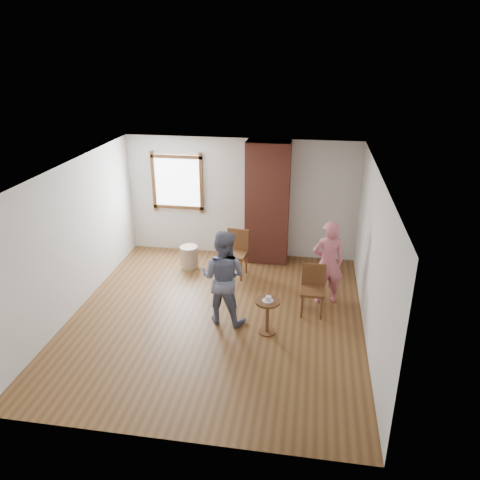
% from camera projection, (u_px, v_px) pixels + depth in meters
% --- Properties ---
extents(ground, '(5.50, 5.50, 0.00)m').
position_uv_depth(ground, '(216.00, 318.00, 8.12)').
color(ground, brown).
rests_on(ground, ground).
extents(room_shell, '(5.04, 5.52, 2.62)m').
position_uv_depth(room_shell, '(218.00, 208.00, 7.97)').
color(room_shell, silver).
rests_on(room_shell, ground).
extents(brick_chimney, '(0.90, 0.50, 2.60)m').
position_uv_depth(brick_chimney, '(267.00, 203.00, 9.80)').
color(brick_chimney, brown).
rests_on(brick_chimney, ground).
extents(stoneware_crock, '(0.45, 0.45, 0.48)m').
position_uv_depth(stoneware_crock, '(189.00, 257.00, 9.84)').
color(stoneware_crock, tan).
rests_on(stoneware_crock, ground).
extents(dark_pot, '(0.19, 0.19, 0.15)m').
position_uv_depth(dark_pot, '(190.00, 253.00, 10.43)').
color(dark_pot, black).
rests_on(dark_pot, ground).
extents(dining_chair_left, '(0.50, 0.50, 0.95)m').
position_uv_depth(dining_chair_left, '(236.00, 250.00, 9.44)').
color(dining_chair_left, brown).
rests_on(dining_chair_left, ground).
extents(dining_chair_right, '(0.42, 0.42, 0.88)m').
position_uv_depth(dining_chair_right, '(313.00, 287.00, 8.12)').
color(dining_chair_right, brown).
rests_on(dining_chair_right, ground).
extents(side_table, '(0.40, 0.40, 0.60)m').
position_uv_depth(side_table, '(267.00, 311.00, 7.55)').
color(side_table, brown).
rests_on(side_table, ground).
extents(cake_plate, '(0.18, 0.18, 0.01)m').
position_uv_depth(cake_plate, '(268.00, 300.00, 7.47)').
color(cake_plate, white).
rests_on(cake_plate, side_table).
extents(cake_slice, '(0.08, 0.07, 0.06)m').
position_uv_depth(cake_slice, '(268.00, 299.00, 7.45)').
color(cake_slice, white).
rests_on(cake_slice, cake_plate).
extents(man, '(0.90, 0.76, 1.65)m').
position_uv_depth(man, '(223.00, 277.00, 7.74)').
color(man, '#141838').
rests_on(man, ground).
extents(person_pink, '(0.65, 0.51, 1.58)m').
position_uv_depth(person_pink, '(328.00, 263.00, 8.32)').
color(person_pink, '#CA6574').
rests_on(person_pink, ground).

